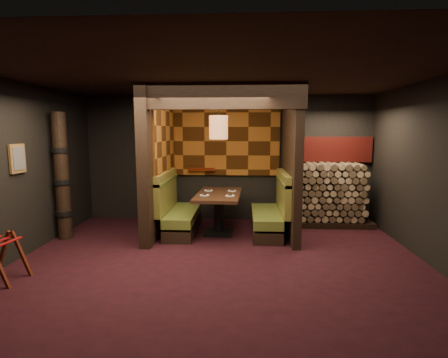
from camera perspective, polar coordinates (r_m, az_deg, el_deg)
floor at (r=5.64m, az=-0.76°, el=-13.63°), size 6.50×5.50×0.02m
ceiling at (r=5.30m, az=-0.82°, el=16.58°), size 6.50×5.50×0.02m
wall_back at (r=8.03m, az=0.58°, el=3.39°), size 6.50×0.02×2.85m
wall_front at (r=2.58m, az=-5.06°, el=-6.44°), size 6.50×0.02×2.85m
wall_left at (r=6.40m, az=-31.35°, el=1.05°), size 0.02×5.50×2.85m
wall_right at (r=6.01m, az=31.95°, el=0.64°), size 0.02×5.50×2.85m
partition_left at (r=7.12m, az=-10.76°, el=2.67°), size 0.20×2.20×2.85m
partition_right at (r=7.02m, az=10.85°, el=2.59°), size 0.15×2.10×2.85m
header_beam at (r=5.97m, az=-0.58°, el=13.39°), size 2.85×0.18×0.44m
tapa_back_panel at (r=7.96m, az=0.39°, el=6.20°), size 2.40×0.06×1.55m
tapa_side_panel at (r=7.24m, az=-9.59°, el=6.15°), size 0.04×1.85×1.45m
lacquer_shelf at (r=7.99m, az=-3.76°, el=1.59°), size 0.60×0.12×0.07m
booth_bench_left at (r=7.20m, az=-7.54°, el=-5.47°), size 0.68×1.60×1.14m
booth_bench_right at (r=7.10m, az=7.72°, el=-5.67°), size 0.68×1.60×1.14m
dining_table at (r=6.99m, az=-0.85°, el=-4.24°), size 0.91×1.60×0.83m
place_settings at (r=6.94m, az=-0.86°, el=-2.24°), size 0.69×0.74×0.03m
pendant_lamp at (r=6.78m, az=-0.91°, el=8.43°), size 0.36×0.36×0.96m
framed_picture at (r=6.44m, az=-30.65°, el=2.89°), size 0.05×0.36×0.46m
luggage_rack at (r=5.81m, az=-32.67°, el=-10.57°), size 0.69×0.53×0.69m
totem_column at (r=7.25m, az=-24.94°, el=0.25°), size 0.31×0.31×2.40m
firewood_stack at (r=7.94m, az=17.15°, el=-2.43°), size 1.73×0.70×1.36m
mosaic_header at (r=8.15m, az=16.87°, el=4.65°), size 1.83×0.10×0.56m
bay_front_post at (r=7.29m, az=11.28°, el=2.77°), size 0.08×0.08×2.85m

